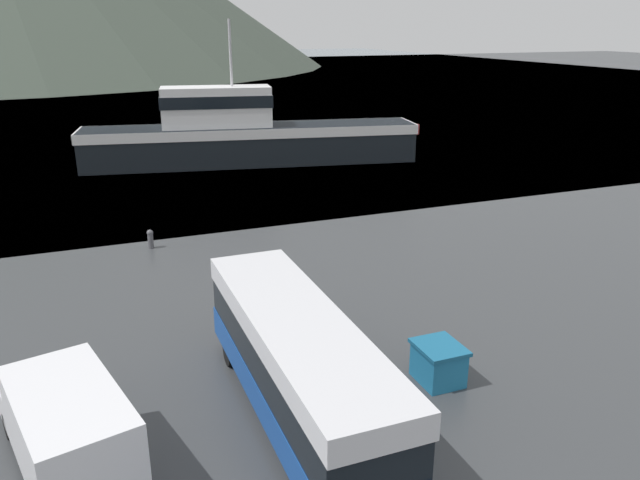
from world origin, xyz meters
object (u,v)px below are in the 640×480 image
Objects in this scene: delivery_van at (65,424)px; tour_bus at (298,362)px; fishing_boat at (245,135)px; small_boat at (385,131)px; storage_bin at (438,363)px.

tour_bus is at bearing -14.02° from delivery_van.
fishing_boat is 17.77m from small_boat.
tour_bus is 33.79m from fishing_boat.
small_boat is (29.28, 40.43, -0.81)m from delivery_van.
small_boat is at bearing 64.92° from storage_bin.
delivery_van is at bearing 179.69° from tour_bus.
small_boat is (18.84, 40.26, -0.13)m from storage_bin.
tour_bus is 6.64× the size of storage_bin.
storage_bin is at bearing 5.59° from fishing_boat.
small_boat is at bearing 40.58° from delivery_van.
tour_bus is at bearing -2.13° from fishing_boat.
delivery_van is 49.93m from small_boat.
tour_bus is 46.79m from small_boat.
fishing_boat reaches higher than tour_bus.
delivery_van reaches higher than small_boat.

